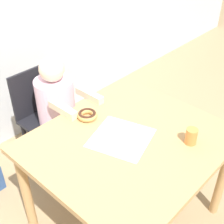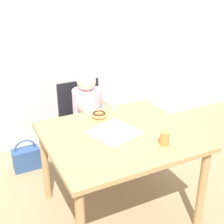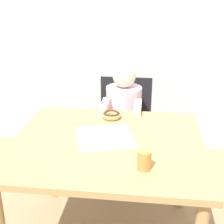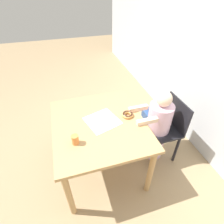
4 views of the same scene
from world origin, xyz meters
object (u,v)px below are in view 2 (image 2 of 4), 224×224
handbag (27,158)px  cup (165,138)px  donut (99,115)px  chair (84,121)px  child_figure (88,122)px

handbag → cup: 1.58m
donut → handbag: 1.03m
donut → cup: (0.23, -0.60, 0.03)m
chair → handbag: chair is taller
child_figure → donut: bearing=-97.2°
chair → donut: bearing=-95.7°
donut → cup: bearing=-69.0°
child_figure → cup: 1.05m
handbag → child_figure: bearing=-20.7°
child_figure → handbag: bearing=159.3°
chair → donut: (-0.05, -0.50, 0.29)m
chair → donut: chair is taller
child_figure → handbag: 0.73m
child_figure → donut: size_ratio=7.87×
handbag → donut: bearing=-48.5°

